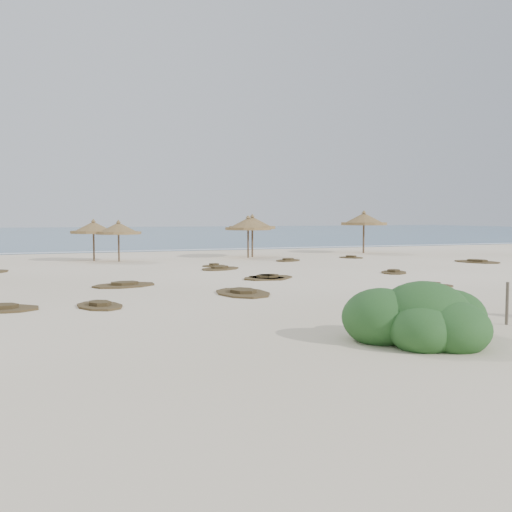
# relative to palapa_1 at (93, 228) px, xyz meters

# --- Properties ---
(ground) EXTENTS (160.00, 160.00, 0.00)m
(ground) POSITION_rel_palapa_1_xyz_m (6.58, -17.39, -1.92)
(ground) COLOR white
(ground) RESTS_ON ground
(ocean) EXTENTS (200.00, 100.00, 0.01)m
(ocean) POSITION_rel_palapa_1_xyz_m (6.58, 57.61, -1.92)
(ocean) COLOR #285578
(ocean) RESTS_ON ground
(foam_line) EXTENTS (70.00, 0.60, 0.01)m
(foam_line) POSITION_rel_palapa_1_xyz_m (6.58, 8.61, -1.92)
(foam_line) COLOR white
(foam_line) RESTS_ON ground
(palapa_1) EXTENTS (2.83, 2.83, 2.48)m
(palapa_1) POSITION_rel_palapa_1_xyz_m (0.00, 0.00, 0.00)
(palapa_1) COLOR #4F3B28
(palapa_1) RESTS_ON ground
(palapa_2) EXTENTS (3.29, 3.29, 2.43)m
(palapa_2) POSITION_rel_palapa_1_xyz_m (1.33, -0.94, -0.04)
(palapa_2) COLOR #4F3B28
(palapa_2) RESTS_ON ground
(palapa_3) EXTENTS (3.75, 3.75, 2.70)m
(palapa_3) POSITION_rel_palapa_1_xyz_m (9.34, -0.69, 0.17)
(palapa_3) COLOR #4F3B28
(palapa_3) RESTS_ON ground
(palapa_4) EXTENTS (3.27, 3.27, 2.77)m
(palapa_4) POSITION_rel_palapa_1_xyz_m (9.84, -0.07, 0.23)
(palapa_4) COLOR #4F3B28
(palapa_4) RESTS_ON ground
(palapa_5) EXTENTS (3.41, 3.41, 3.06)m
(palapa_5) POSITION_rel_palapa_1_xyz_m (18.59, 0.87, 0.45)
(palapa_5) COLOR #4F3B28
(palapa_5) RESTS_ON ground
(fence_post_near) EXTENTS (0.09, 0.09, 1.04)m
(fence_post_near) POSITION_rel_palapa_1_xyz_m (7.90, -23.84, -1.40)
(fence_post_near) COLOR brown
(fence_post_near) RESTS_ON ground
(bush) EXTENTS (3.28, 2.89, 1.47)m
(bush) POSITION_rel_palapa_1_xyz_m (4.87, -24.68, -1.44)
(bush) COLOR #285826
(bush) RESTS_ON ground
(scrub_0) EXTENTS (2.42, 1.87, 0.16)m
(scrub_0) POSITION_rel_palapa_1_xyz_m (-3.78, -17.29, -1.87)
(scrub_0) COLOR brown
(scrub_0) RESTS_ON ground
(scrub_1) EXTENTS (2.73, 2.10, 0.16)m
(scrub_1) POSITION_rel_palapa_1_xyz_m (0.15, -12.89, -1.87)
(scrub_1) COLOR brown
(scrub_1) RESTS_ON ground
(scrub_2) EXTENTS (1.94, 2.23, 0.16)m
(scrub_2) POSITION_rel_palapa_1_xyz_m (6.10, -12.37, -1.87)
(scrub_2) COLOR brown
(scrub_2) RESTS_ON ground
(scrub_3) EXTENTS (2.81, 2.31, 0.16)m
(scrub_3) POSITION_rel_palapa_1_xyz_m (6.17, -12.31, -1.87)
(scrub_3) COLOR brown
(scrub_3) RESTS_ON ground
(scrub_4) EXTENTS (1.96, 2.11, 0.16)m
(scrub_4) POSITION_rel_palapa_1_xyz_m (12.49, -12.14, -1.87)
(scrub_4) COLOR brown
(scrub_4) RESTS_ON ground
(scrub_5) EXTENTS (2.59, 3.11, 0.16)m
(scrub_5) POSITION_rel_palapa_1_xyz_m (20.41, -8.53, -1.87)
(scrub_5) COLOR brown
(scrub_5) RESTS_ON ground
(scrub_7) EXTENTS (2.21, 2.03, 0.16)m
(scrub_7) POSITION_rel_palapa_1_xyz_m (10.70, -3.94, -1.87)
(scrub_7) COLOR brown
(scrub_7) RESTS_ON ground
(scrub_9) EXTENTS (1.86, 2.73, 0.16)m
(scrub_9) POSITION_rel_palapa_1_xyz_m (3.65, -16.45, -1.87)
(scrub_9) COLOR brown
(scrub_9) RESTS_ON ground
(scrub_10) EXTENTS (1.76, 1.92, 0.16)m
(scrub_10) POSITION_rel_palapa_1_xyz_m (15.35, -3.11, -1.87)
(scrub_10) COLOR brown
(scrub_10) RESTS_ON ground
(scrub_11) EXTENTS (1.68, 2.12, 0.16)m
(scrub_11) POSITION_rel_palapa_1_xyz_m (-1.13, -17.67, -1.87)
(scrub_11) COLOR brown
(scrub_11) RESTS_ON ground
(scrub_12) EXTENTS (1.85, 1.50, 0.16)m
(scrub_12) POSITION_rel_palapa_1_xyz_m (10.92, -16.98, -1.87)
(scrub_12) COLOR brown
(scrub_12) RESTS_ON ground
(scrub_13) EXTENTS (2.68, 2.43, 0.16)m
(scrub_13) POSITION_rel_palapa_1_xyz_m (5.47, -7.60, -1.87)
(scrub_13) COLOR brown
(scrub_13) RESTS_ON ground
(scrub_14) EXTENTS (1.31, 0.92, 0.16)m
(scrub_14) POSITION_rel_palapa_1_xyz_m (5.62, -5.93, -1.87)
(scrub_14) COLOR brown
(scrub_14) RESTS_ON ground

